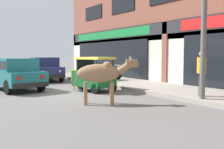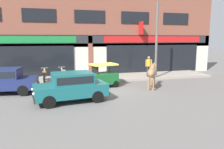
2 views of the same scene
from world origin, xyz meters
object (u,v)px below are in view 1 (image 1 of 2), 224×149
auto_rickshaw (93,76)px  motorcycle_0 (96,73)px  pedestrian (202,69)px  utility_pole (204,13)px  car_1 (44,68)px  motorcycle_1 (111,74)px  cow (102,74)px  car_0 (15,72)px

auto_rickshaw → motorcycle_0: auto_rickshaw is taller
pedestrian → utility_pole: bearing=-48.3°
motorcycle_0 → pedestrian: pedestrian is taller
car_1 → utility_pole: size_ratio=0.66×
car_1 → motorcycle_0: size_ratio=2.06×
pedestrian → utility_pole: size_ratio=0.28×
motorcycle_0 → auto_rickshaw: bearing=-31.3°
pedestrian → motorcycle_1: bearing=176.9°
car_1 → auto_rickshaw: 5.79m
cow → utility_pole: size_ratio=0.34×
car_0 → cow: bearing=17.2°
car_1 → motorcycle_0: car_1 is taller
auto_rickshaw → motorcycle_1: size_ratio=1.19×
pedestrian → utility_pole: utility_pole is taller
car_1 → cow: bearing=-6.7°
car_0 → pedestrian: size_ratio=2.35×
utility_pole → car_0: bearing=-146.6°
car_1 → pedestrian: pedestrian is taller
car_0 → motorcycle_0: 5.29m
car_0 → pedestrian: bearing=37.5°
cow → motorcycle_0: size_ratio=1.07×
car_0 → car_1: bearing=144.1°
motorcycle_0 → pedestrian: bearing=-1.2°
motorcycle_1 → pedestrian: pedestrian is taller
car_0 → auto_rickshaw: (2.19, 2.84, -0.15)m
pedestrian → utility_pole: (0.39, -0.43, 1.86)m
cow → pedestrian: bearing=68.6°
pedestrian → utility_pole: 1.95m
cow → motorcycle_1: bearing=144.6°
pedestrian → cow: bearing=-111.4°
motorcycle_0 → motorcycle_1: bearing=8.1°
motorcycle_1 → pedestrian: (6.50, -0.36, 0.60)m
auto_rickshaw → motorcycle_1: bearing=133.4°
car_0 → utility_pole: 8.42m
car_1 → pedestrian: (9.99, 2.32, 0.32)m
car_0 → car_1: size_ratio=1.01×
motorcycle_0 → motorcycle_1: 1.39m
auto_rickshaw → motorcycle_1: (-2.30, 2.43, -0.12)m
cow → motorcycle_0: (-6.57, 3.50, -0.47)m
cow → auto_rickshaw: size_ratio=0.91×
cow → motorcycle_0: 7.46m
car_0 → pedestrian: pedestrian is taller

